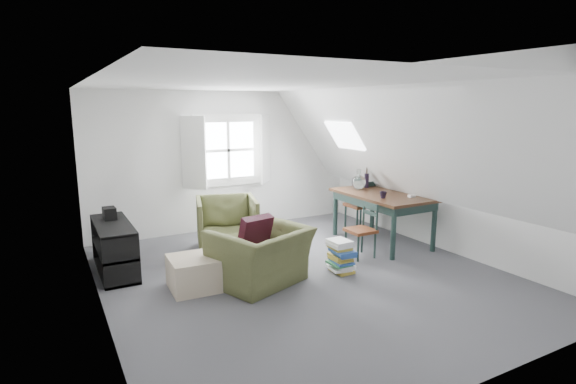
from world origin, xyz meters
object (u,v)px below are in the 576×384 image
dining_table (382,200)px  media_shelf (115,251)px  armchair_near (261,283)px  dining_chair_near (362,229)px  ottoman (195,273)px  magazine_stack (341,256)px  armchair_far (228,250)px  dining_chair_far (361,205)px

dining_table → media_shelf: (-4.07, 0.68, -0.42)m
armchair_near → dining_chair_near: 1.85m
dining_table → media_shelf: dining_table is taller
ottoman → magazine_stack: 1.96m
ottoman → dining_table: size_ratio=0.36×
ottoman → dining_chair_near: dining_chair_near is taller
dining_chair_near → media_shelf: bearing=-106.2°
armchair_far → media_shelf: size_ratio=0.70×
ottoman → armchair_far: bearing=53.9°
media_shelf → armchair_far: bearing=3.5°
magazine_stack → armchair_far: bearing=121.3°
magazine_stack → media_shelf: bearing=151.5°
media_shelf → dining_chair_far: bearing=-1.7°
dining_chair_far → magazine_stack: size_ratio=2.06×
armchair_near → media_shelf: bearing=-60.3°
armchair_near → dining_chair_far: dining_chair_far is taller
armchair_near → dining_chair_near: (1.78, 0.22, 0.43)m
magazine_stack → dining_chair_far: bearing=45.5°
armchair_near → dining_chair_far: size_ratio=1.21×
armchair_near → dining_chair_near: bearing=166.4°
armchair_far → dining_table: dining_table is taller
ottoman → magazine_stack: size_ratio=1.35×
armchair_near → ottoman: 0.85m
dining_chair_near → media_shelf: (-3.35, 1.09, -0.12)m
armchair_far → magazine_stack: 1.95m
ottoman → dining_chair_far: (3.44, 1.14, 0.28)m
armchair_far → magazine_stack: size_ratio=2.08×
dining_table → ottoman: bearing=-173.0°
ottoman → dining_chair_far: dining_chair_far is taller
dining_chair_far → dining_chair_near: bearing=54.4°
dining_table → media_shelf: 4.15m
ottoman → media_shelf: media_shelf is taller
armchair_near → dining_table: size_ratio=0.67×
armchair_near → ottoman: bearing=-38.1°
dining_table → media_shelf: bearing=171.0°
magazine_stack → dining_chair_near: bearing=30.0°
dining_chair_far → media_shelf: 4.23m
armchair_near → magazine_stack: bearing=151.5°
ottoman → dining_chair_far: bearing=18.4°
ottoman → dining_chair_near: (2.57, -0.03, 0.22)m
dining_table → dining_chair_near: 0.88m
armchair_far → media_shelf: bearing=-158.0°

